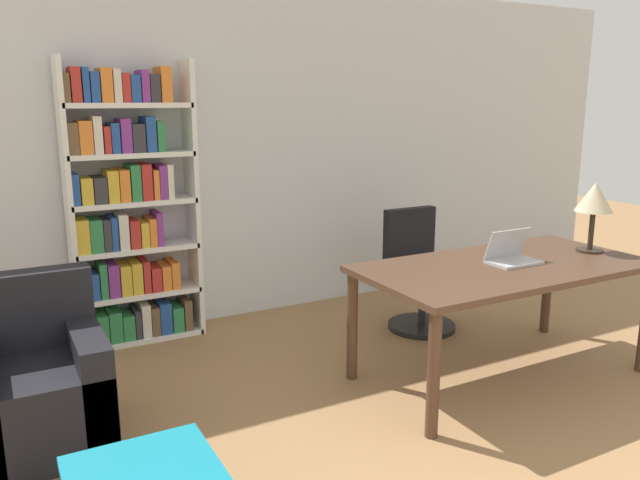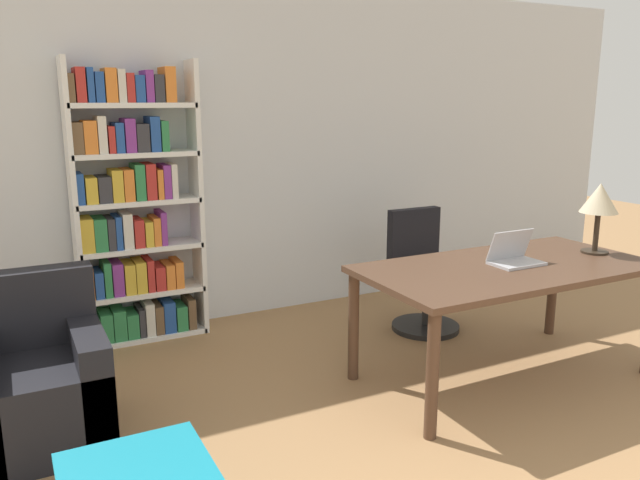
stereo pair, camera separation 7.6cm
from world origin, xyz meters
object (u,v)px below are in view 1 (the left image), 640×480
(desk, at_px, (504,276))
(bookshelf, at_px, (127,213))
(laptop, at_px, (511,255))
(office_chair, at_px, (418,275))
(table_lamp, at_px, (594,200))
(armchair, at_px, (37,390))

(desk, height_order, bookshelf, bookshelf)
(laptop, distance_m, bookshelf, 2.70)
(office_chair, bearing_deg, table_lamp, -55.98)
(laptop, height_order, office_chair, laptop)
(laptop, bearing_deg, armchair, 169.55)
(table_lamp, height_order, office_chair, table_lamp)
(table_lamp, xyz_separation_m, office_chair, (-0.68, 1.01, -0.70))
(office_chair, bearing_deg, armchair, -170.64)
(laptop, height_order, table_lamp, table_lamp)
(laptop, xyz_separation_m, bookshelf, (-2.04, 1.76, 0.17))
(bookshelf, bearing_deg, table_lamp, -33.20)
(table_lamp, bearing_deg, desk, 178.10)
(desk, relative_size, bookshelf, 0.91)
(desk, bearing_deg, office_chair, 85.62)
(desk, xyz_separation_m, bookshelf, (-1.98, 1.77, 0.30))
(table_lamp, distance_m, armchair, 3.63)
(office_chair, distance_m, bookshelf, 2.27)
(armchair, bearing_deg, laptop, -10.45)
(laptop, distance_m, office_chair, 1.05)
(armchair, height_order, bookshelf, bookshelf)
(laptop, distance_m, armchair, 2.89)
(laptop, bearing_deg, table_lamp, -2.82)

